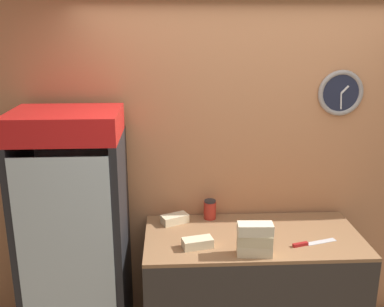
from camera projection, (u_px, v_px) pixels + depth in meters
name	position (u px, v px, depth m)	size (l,w,h in m)	color
wall_back	(246.00, 159.00, 3.47)	(5.20, 0.09, 2.70)	tan
prep_counter	(251.00, 291.00, 3.32)	(1.54, 0.74, 0.91)	#332D28
beverage_cooler	(75.00, 223.00, 3.21)	(0.72, 0.62, 1.82)	black
sandwich_stack_bottom	(254.00, 250.00, 2.91)	(0.23, 0.12, 0.07)	beige
sandwich_stack_middle	(255.00, 239.00, 2.89)	(0.24, 0.13, 0.07)	beige
sandwich_stack_top	(255.00, 229.00, 2.87)	(0.23, 0.11, 0.07)	beige
sandwich_flat_left	(175.00, 219.00, 3.38)	(0.22, 0.17, 0.06)	beige
sandwich_flat_right	(198.00, 243.00, 3.02)	(0.22, 0.14, 0.06)	beige
chefs_knife	(308.00, 243.00, 3.06)	(0.33, 0.13, 0.02)	silver
condiment_jar	(210.00, 209.00, 3.45)	(0.09, 0.09, 0.15)	#B72D23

